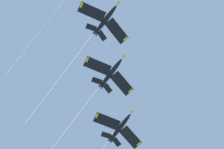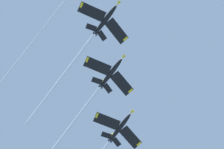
% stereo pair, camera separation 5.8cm
% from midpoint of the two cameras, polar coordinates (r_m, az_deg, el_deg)
% --- Properties ---
extents(jet_second, '(20.03, 49.10, 16.68)m').
position_cam_midpoint_polar(jet_second, '(171.13, -3.06, 2.98)').
color(jet_second, black).
extents(jet_third, '(20.06, 50.97, 15.53)m').
position_cam_midpoint_polar(jet_third, '(174.64, -2.24, -2.66)').
color(jet_third, black).
extents(jet_fourth, '(20.07, 53.20, 16.17)m').
position_cam_midpoint_polar(jet_fourth, '(181.21, -0.84, -8.16)').
color(jet_fourth, black).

